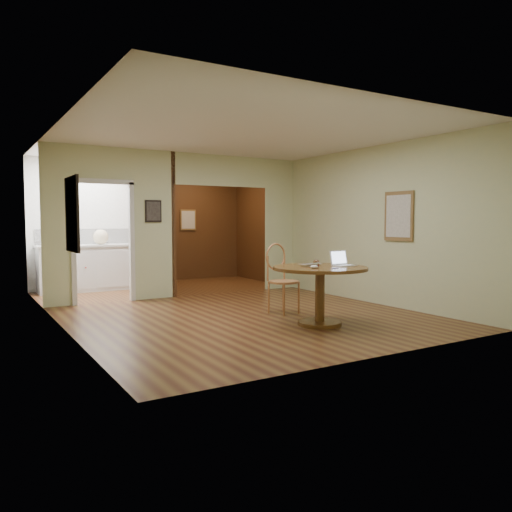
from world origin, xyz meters
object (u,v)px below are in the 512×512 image
dining_table (320,282)px  open_laptop (341,261)px  chair (281,274)px  closed_laptop (313,265)px

dining_table → open_laptop: (0.34, -0.04, 0.27)m
chair → closed_laptop: size_ratio=2.94×
dining_table → closed_laptop: 0.26m
dining_table → open_laptop: 0.43m
chair → open_laptop: chair is taller
dining_table → closed_laptop: (-0.01, 0.14, 0.22)m
open_laptop → closed_laptop: size_ratio=0.83×
dining_table → chair: chair is taller
closed_laptop → open_laptop: bearing=-38.8°
dining_table → open_laptop: size_ratio=4.20×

